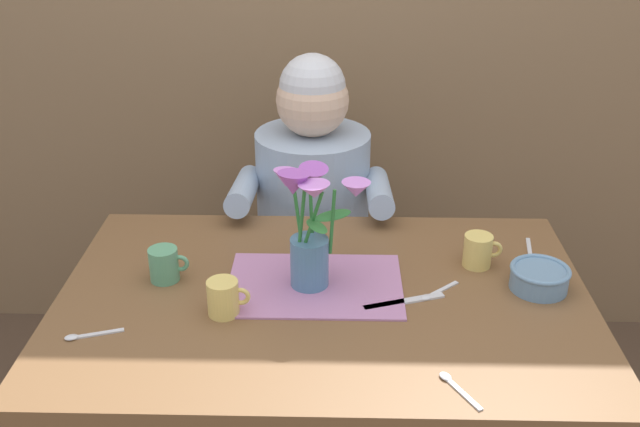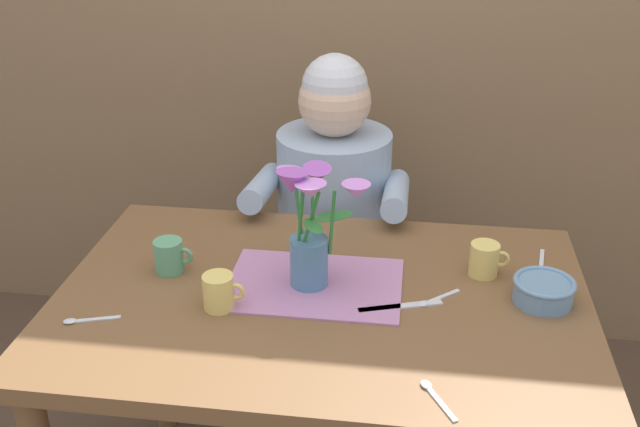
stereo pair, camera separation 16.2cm
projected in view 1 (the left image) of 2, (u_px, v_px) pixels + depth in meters
dining_table at (324, 331)px, 1.70m from camera, size 1.20×0.80×0.74m
seated_person at (313, 237)px, 2.29m from camera, size 0.45×0.47×1.14m
striped_placemat at (315, 285)px, 1.69m from camera, size 0.40×0.28×0.00m
flower_vase at (311, 225)px, 1.63m from camera, size 0.24×0.23×0.30m
ceramic_bowl at (539, 277)px, 1.67m from camera, size 0.14×0.14×0.06m
dinner_knife at (404, 302)px, 1.63m from camera, size 0.19×0.08×0.00m
tea_cup at (224, 298)px, 1.57m from camera, size 0.09×0.07×0.08m
ceramic_mug at (478, 251)px, 1.76m from camera, size 0.09×0.07×0.08m
coffee_cup at (165, 264)px, 1.70m from camera, size 0.09×0.07×0.08m
spoon_0 at (85, 336)px, 1.51m from camera, size 0.12×0.05×0.01m
spoon_1 at (530, 253)px, 1.83m from camera, size 0.03×0.12×0.01m
spoon_2 at (454, 385)px, 1.37m from camera, size 0.07×0.11×0.01m
spoon_3 at (434, 294)px, 1.66m from camera, size 0.10×0.09×0.01m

